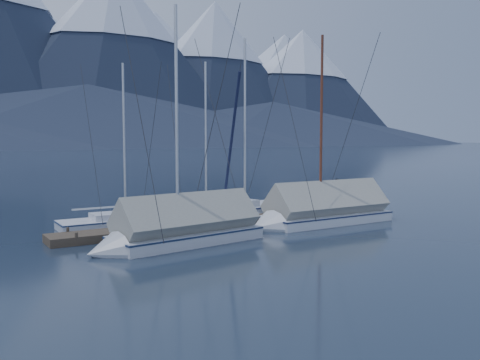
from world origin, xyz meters
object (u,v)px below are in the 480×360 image
Objects in this scene: sailboat_open_mid at (215,215)px; sailboat_covered_near at (318,214)px; sailboat_covered_far at (175,233)px; sailboat_open_right at (252,210)px; sailboat_open_left at (135,222)px; person at (337,193)px.

sailboat_open_mid is 5.53m from sailboat_covered_near.
sailboat_open_mid is 7.05m from sailboat_covered_far.
sailboat_open_mid is 2.54m from sailboat_open_right.
sailboat_open_right is at bearing 5.07° from sailboat_open_mid.
sailboat_open_left is 8.98m from sailboat_covered_near.
sailboat_covered_far reaches higher than sailboat_covered_near.
sailboat_covered_near reaches higher than sailboat_open_left.
sailboat_open_right is at bearing 42.41° from person.
sailboat_open_left is 4.42m from sailboat_open_mid.
sailboat_open_mid is 0.85× the size of sailboat_open_right.
sailboat_covered_near is 3.97m from person.
sailboat_open_left is at bearing 61.43° from person.
sailboat_open_mid is 5.45× the size of person.
sailboat_open_right is 4.69m from sailboat_covered_near.
sailboat_open_mid is 0.87× the size of sailboat_covered_far.
sailboat_open_left is 5.18× the size of person.
sailboat_covered_near reaches higher than sailboat_open_mid.
sailboat_covered_far is at bearing -143.05° from sailboat_open_right.
sailboat_covered_far is at bearing -174.01° from sailboat_covered_near.
sailboat_open_mid is (4.42, -0.09, 0.01)m from sailboat_open_left.
sailboat_open_right reaches higher than person.
sailboat_open_left is at bearing 150.07° from sailboat_covered_near.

